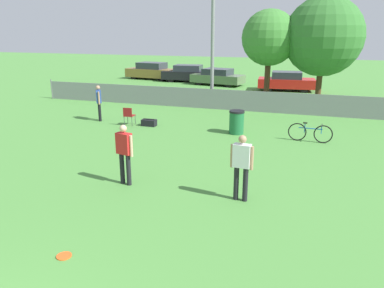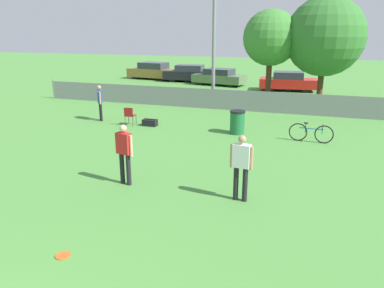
{
  "view_description": "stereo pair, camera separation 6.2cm",
  "coord_description": "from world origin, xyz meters",
  "px_view_note": "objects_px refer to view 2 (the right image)",
  "views": [
    {
      "loc": [
        4.03,
        -1.7,
        4.15
      ],
      "look_at": [
        0.81,
        7.99,
        1.05
      ],
      "focal_mm": 35.0,
      "sensor_mm": 36.0,
      "label": 1
    },
    {
      "loc": [
        4.08,
        -1.68,
        4.15
      ],
      "look_at": [
        0.81,
        7.99,
        1.05
      ],
      "focal_mm": 35.0,
      "sensor_mm": 36.0,
      "label": 2
    }
  ],
  "objects_px": {
    "frisbee_disc": "(63,255)",
    "parked_car_dark": "(190,73)",
    "spectator_in_blue": "(100,100)",
    "parked_car_tan": "(154,71)",
    "tree_near_pole": "(271,38)",
    "folding_chair_sideline": "(130,115)",
    "light_pole": "(214,23)",
    "parked_car_red": "(288,81)",
    "parked_car_olive": "(219,77)",
    "trash_bin": "(237,122)",
    "bicycle_sideline": "(311,133)",
    "player_defender_red": "(124,150)",
    "gear_bag_sideline": "(150,123)",
    "player_receiver_white": "(241,163)",
    "tree_far_right": "(325,37)"
  },
  "relations": [
    {
      "from": "parked_car_olive",
      "to": "trash_bin",
      "type": "bearing_deg",
      "value": -62.24
    },
    {
      "from": "bicycle_sideline",
      "to": "spectator_in_blue",
      "type": "bearing_deg",
      "value": 179.95
    },
    {
      "from": "frisbee_disc",
      "to": "parked_car_dark",
      "type": "distance_m",
      "value": 25.8
    },
    {
      "from": "player_receiver_white",
      "to": "folding_chair_sideline",
      "type": "distance_m",
      "value": 8.9
    },
    {
      "from": "tree_near_pole",
      "to": "trash_bin",
      "type": "relative_size",
      "value": 5.44
    },
    {
      "from": "bicycle_sideline",
      "to": "gear_bag_sideline",
      "type": "bearing_deg",
      "value": -179.65
    },
    {
      "from": "light_pole",
      "to": "tree_far_right",
      "type": "height_order",
      "value": "light_pole"
    },
    {
      "from": "tree_near_pole",
      "to": "trash_bin",
      "type": "xyz_separation_m",
      "value": [
        -0.3,
        -6.94,
        -3.26
      ]
    },
    {
      "from": "parked_car_dark",
      "to": "parked_car_red",
      "type": "distance_m",
      "value": 8.65
    },
    {
      "from": "tree_near_pole",
      "to": "player_defender_red",
      "type": "relative_size",
      "value": 3.1
    },
    {
      "from": "folding_chair_sideline",
      "to": "trash_bin",
      "type": "bearing_deg",
      "value": 178.47
    },
    {
      "from": "bicycle_sideline",
      "to": "parked_car_dark",
      "type": "relative_size",
      "value": 0.38
    },
    {
      "from": "player_defender_red",
      "to": "parked_car_red",
      "type": "height_order",
      "value": "player_defender_red"
    },
    {
      "from": "light_pole",
      "to": "parked_car_red",
      "type": "relative_size",
      "value": 1.87
    },
    {
      "from": "bicycle_sideline",
      "to": "parked_car_olive",
      "type": "relative_size",
      "value": 0.39
    },
    {
      "from": "tree_near_pole",
      "to": "frisbee_disc",
      "type": "distance_m",
      "value": 17.3
    },
    {
      "from": "frisbee_disc",
      "to": "bicycle_sideline",
      "type": "height_order",
      "value": "bicycle_sideline"
    },
    {
      "from": "tree_near_pole",
      "to": "bicycle_sideline",
      "type": "relative_size",
      "value": 3.18
    },
    {
      "from": "bicycle_sideline",
      "to": "gear_bag_sideline",
      "type": "distance_m",
      "value": 7.01
    },
    {
      "from": "folding_chair_sideline",
      "to": "parked_car_tan",
      "type": "xyz_separation_m",
      "value": [
        -6.03,
        15.94,
        0.21
      ]
    },
    {
      "from": "light_pole",
      "to": "gear_bag_sideline",
      "type": "bearing_deg",
      "value": -104.65
    },
    {
      "from": "light_pole",
      "to": "bicycle_sideline",
      "type": "distance_m",
      "value": 9.1
    },
    {
      "from": "parked_car_olive",
      "to": "parked_car_red",
      "type": "distance_m",
      "value": 5.56
    },
    {
      "from": "bicycle_sideline",
      "to": "parked_car_red",
      "type": "bearing_deg",
      "value": 102.03
    },
    {
      "from": "tree_far_right",
      "to": "player_receiver_white",
      "type": "bearing_deg",
      "value": -97.16
    },
    {
      "from": "bicycle_sideline",
      "to": "player_receiver_white",
      "type": "bearing_deg",
      "value": -100.89
    },
    {
      "from": "tree_near_pole",
      "to": "parked_car_tan",
      "type": "height_order",
      "value": "tree_near_pole"
    },
    {
      "from": "tree_near_pole",
      "to": "spectator_in_blue",
      "type": "relative_size",
      "value": 3.15
    },
    {
      "from": "gear_bag_sideline",
      "to": "parked_car_olive",
      "type": "xyz_separation_m",
      "value": [
        -0.43,
        13.93,
        0.49
      ]
    },
    {
      "from": "tree_far_right",
      "to": "player_defender_red",
      "type": "relative_size",
      "value": 3.49
    },
    {
      "from": "player_defender_red",
      "to": "bicycle_sideline",
      "type": "xyz_separation_m",
      "value": [
        4.79,
        6.01,
        -0.64
      ]
    },
    {
      "from": "bicycle_sideline",
      "to": "parked_car_olive",
      "type": "distance_m",
      "value": 16.11
    },
    {
      "from": "gear_bag_sideline",
      "to": "parked_car_dark",
      "type": "distance_m",
      "value": 15.51
    },
    {
      "from": "parked_car_olive",
      "to": "frisbee_disc",
      "type": "bearing_deg",
      "value": -72.32
    },
    {
      "from": "tree_far_right",
      "to": "player_receiver_white",
      "type": "relative_size",
      "value": 3.49
    },
    {
      "from": "trash_bin",
      "to": "parked_car_dark",
      "type": "xyz_separation_m",
      "value": [
        -7.35,
        15.19,
        0.19
      ]
    },
    {
      "from": "parked_car_tan",
      "to": "bicycle_sideline",
      "type": "bearing_deg",
      "value": -41.46
    },
    {
      "from": "player_receiver_white",
      "to": "spectator_in_blue",
      "type": "relative_size",
      "value": 1.02
    },
    {
      "from": "frisbee_disc",
      "to": "parked_car_tan",
      "type": "distance_m",
      "value": 27.44
    },
    {
      "from": "tree_near_pole",
      "to": "gear_bag_sideline",
      "type": "height_order",
      "value": "tree_near_pole"
    },
    {
      "from": "player_defender_red",
      "to": "parked_car_olive",
      "type": "relative_size",
      "value": 0.4
    },
    {
      "from": "parked_car_dark",
      "to": "parked_car_olive",
      "type": "xyz_separation_m",
      "value": [
        2.88,
        -1.21,
        -0.05
      ]
    },
    {
      "from": "light_pole",
      "to": "parked_car_tan",
      "type": "distance_m",
      "value": 13.79
    },
    {
      "from": "spectator_in_blue",
      "to": "parked_car_tan",
      "type": "height_order",
      "value": "spectator_in_blue"
    },
    {
      "from": "tree_near_pole",
      "to": "frisbee_disc",
      "type": "bearing_deg",
      "value": -95.31
    },
    {
      "from": "light_pole",
      "to": "gear_bag_sideline",
      "type": "distance_m",
      "value": 7.18
    },
    {
      "from": "parked_car_olive",
      "to": "parked_car_red",
      "type": "relative_size",
      "value": 1.06
    },
    {
      "from": "player_defender_red",
      "to": "player_receiver_white",
      "type": "bearing_deg",
      "value": 13.1
    },
    {
      "from": "tree_near_pole",
      "to": "folding_chair_sideline",
      "type": "height_order",
      "value": "tree_near_pole"
    },
    {
      "from": "bicycle_sideline",
      "to": "parked_car_olive",
      "type": "bearing_deg",
      "value": 120.77
    }
  ]
}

